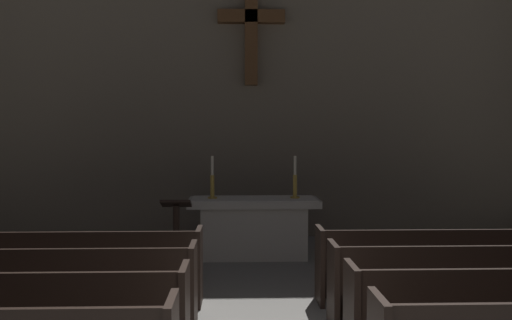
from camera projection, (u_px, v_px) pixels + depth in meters
The scene contains 8 objects.
pew_left_row_3 at pixel (0, 290), 5.85m from camera, with size 4.10×0.50×0.95m.
pew_left_row_4 at pixel (33, 268), 6.81m from camera, with size 4.10×0.50×0.95m.
pew_right_row_4 at pixel (481, 264), 6.99m from camera, with size 4.10×0.50×0.95m.
altar at pixel (254, 226), 9.48m from camera, with size 2.20×0.90×1.01m.
candlestick_left at pixel (212, 185), 9.42m from camera, with size 0.16×0.16×0.72m.
candlestick_right at pixel (295, 184), 9.47m from camera, with size 0.16×0.16×0.72m.
apse_with_cross at pixel (251, 53), 11.33m from camera, with size 12.86×0.50×7.45m.
lectern at pixel (176, 239), 8.24m from camera, with size 0.44×0.36×1.15m.
Camera 1 is at (-0.27, -3.97, 2.14)m, focal length 39.23 mm.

